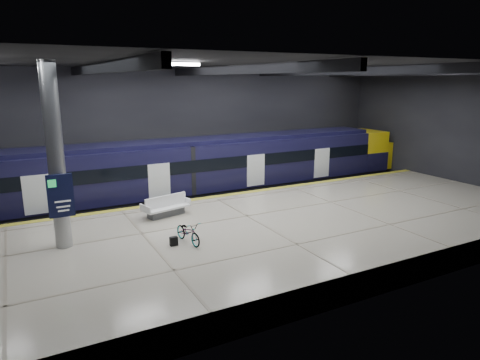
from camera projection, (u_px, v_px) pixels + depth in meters
ground at (237, 231)px, 21.12m from camera, size 30.00×30.00×0.00m
room_shell at (237, 115)px, 19.82m from camera, size 30.10×16.10×8.05m
platform at (264, 237)px, 18.85m from camera, size 30.00×11.00×1.10m
safety_strip at (214, 197)px, 23.24m from camera, size 30.00×0.40×0.01m
rails at (195, 202)px, 25.84m from camera, size 30.00×1.52×0.16m
train at (227, 167)px, 26.38m from camera, size 29.40×2.84×3.79m
bench at (166, 209)px, 19.95m from camera, size 2.38×1.42×0.98m
bicycle at (188, 232)px, 16.60m from camera, size 0.85×1.76×0.88m
pannier_bag at (174, 241)px, 16.39m from camera, size 0.30×0.18×0.35m
info_column at (56, 160)px, 15.57m from camera, size 0.90×0.78×6.90m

